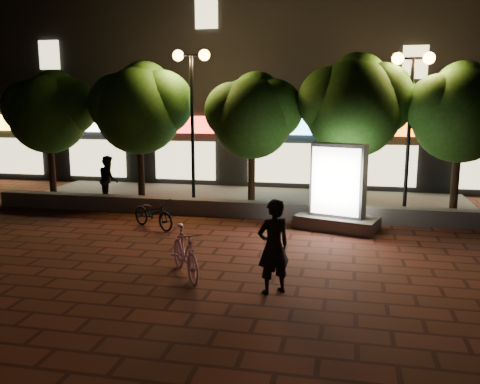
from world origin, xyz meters
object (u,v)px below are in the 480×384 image
(tree_mid, at_px, (254,113))
(pedestrian, at_px, (109,179))
(tree_right, at_px, (356,102))
(street_lamp_right, at_px, (411,92))
(scooter_parked, at_px, (153,213))
(ad_kiosk, at_px, (338,195))
(tree_far_left, at_px, (50,109))
(scooter_pink, at_px, (185,252))
(street_lamp_left, at_px, (192,88))
(tree_far_right, at_px, (462,109))
(rider, at_px, (273,247))
(tree_left, at_px, (141,105))

(tree_mid, bearing_deg, pedestrian, -172.50)
(tree_right, distance_m, street_lamp_right, 1.70)
(pedestrian, bearing_deg, scooter_parked, -164.47)
(tree_right, height_order, ad_kiosk, tree_right)
(tree_far_left, bearing_deg, scooter_pink, -43.99)
(tree_right, xyz_separation_m, street_lamp_left, (-5.36, -0.26, 0.46))
(tree_far_left, bearing_deg, tree_far_right, 0.00)
(tree_right, height_order, scooter_pink, tree_right)
(tree_far_left, height_order, tree_mid, tree_far_left)
(tree_mid, relative_size, scooter_pink, 2.49)
(tree_right, relative_size, street_lamp_left, 0.98)
(tree_far_left, relative_size, tree_right, 0.91)
(tree_far_right, bearing_deg, street_lamp_right, -170.39)
(street_lamp_left, bearing_deg, tree_right, 2.81)
(tree_far_left, relative_size, scooter_pink, 2.56)
(pedestrian, bearing_deg, tree_far_left, 45.94)
(ad_kiosk, relative_size, rider, 1.35)
(tree_mid, distance_m, pedestrian, 5.56)
(ad_kiosk, height_order, rider, ad_kiosk)
(tree_left, xyz_separation_m, rider, (5.77, -7.58, -2.52))
(tree_left, distance_m, street_lamp_right, 8.96)
(tree_far_left, height_order, street_lamp_left, street_lamp_left)
(tree_far_left, xyz_separation_m, ad_kiosk, (10.38, -2.41, -2.30))
(rider, bearing_deg, scooter_parked, -82.59)
(tree_far_left, height_order, rider, tree_far_left)
(tree_mid, height_order, scooter_pink, tree_mid)
(pedestrian, bearing_deg, rider, -164.75)
(tree_far_left, distance_m, street_lamp_left, 5.50)
(street_lamp_right, bearing_deg, tree_mid, 176.96)
(scooter_pink, bearing_deg, tree_mid, 55.19)
(rider, bearing_deg, street_lamp_left, -99.24)
(scooter_pink, distance_m, pedestrian, 8.08)
(tree_right, xyz_separation_m, scooter_pink, (-3.45, -7.10, -3.02))
(tree_right, height_order, scooter_parked, tree_right)
(street_lamp_right, bearing_deg, pedestrian, -177.72)
(ad_kiosk, distance_m, pedestrian, 8.09)
(scooter_pink, distance_m, scooter_parked, 4.29)
(street_lamp_right, xyz_separation_m, scooter_parked, (-7.25, -3.13, -3.45))
(tree_right, height_order, street_lamp_left, street_lamp_left)
(scooter_parked, bearing_deg, pedestrian, 75.04)
(street_lamp_right, bearing_deg, rider, -113.44)
(tree_far_left, distance_m, tree_far_right, 14.00)
(rider, bearing_deg, tree_far_right, -158.83)
(tree_right, relative_size, scooter_pink, 2.80)
(scooter_pink, bearing_deg, tree_left, 84.84)
(tree_right, height_order, pedestrian, tree_right)
(tree_mid, bearing_deg, tree_left, 180.00)
(tree_mid, relative_size, tree_right, 0.89)
(tree_far_right, relative_size, scooter_pink, 2.64)
(tree_mid, height_order, tree_far_right, tree_far_right)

